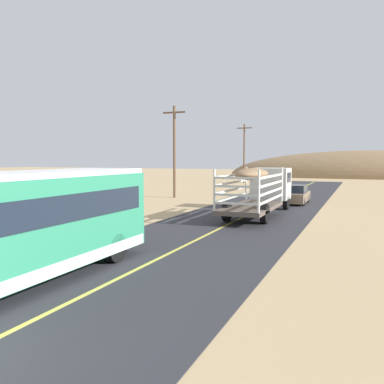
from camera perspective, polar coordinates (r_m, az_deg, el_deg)
livestock_truck at (r=26.89m, az=10.20°, el=0.87°), size 2.53×9.70×3.02m
bus at (r=12.29m, az=-23.80°, el=-4.34°), size 2.54×10.00×3.21m
car_far at (r=33.05m, az=14.49°, el=-0.39°), size 1.80×4.40×1.46m
power_pole_mid at (r=36.70m, az=-2.52°, el=6.15°), size 2.20×0.24×8.33m
power_pole_far at (r=58.67m, az=7.42°, el=5.72°), size 2.20×0.24×8.53m
distant_hill at (r=82.65m, az=24.15°, el=1.91°), size 54.93×16.98×10.19m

